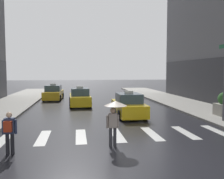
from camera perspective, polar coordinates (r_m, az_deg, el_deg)
ground_plane at (r=9.79m, az=4.11°, el=-14.79°), size 160.00×160.00×0.00m
crosswalk_markings at (r=12.61m, az=1.18°, el=-10.38°), size 11.30×2.80×0.01m
taxi_lead at (r=17.68m, az=3.81°, el=-3.77°), size 1.96×4.56×1.80m
taxi_second at (r=23.12m, az=-7.41°, el=-1.90°), size 2.05×4.59×1.80m
taxi_third at (r=28.40m, az=-13.30°, el=-0.84°), size 2.10×4.62×1.80m
pedestrian_with_umbrella at (r=10.46m, az=0.59°, el=-4.97°), size 0.96×0.96×1.94m
pedestrian_with_backpack at (r=10.27m, az=-22.55°, el=-8.56°), size 0.55×0.43×1.65m
planter_near_corner at (r=18.72m, az=24.42°, el=-3.24°), size 1.10×1.10×1.60m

